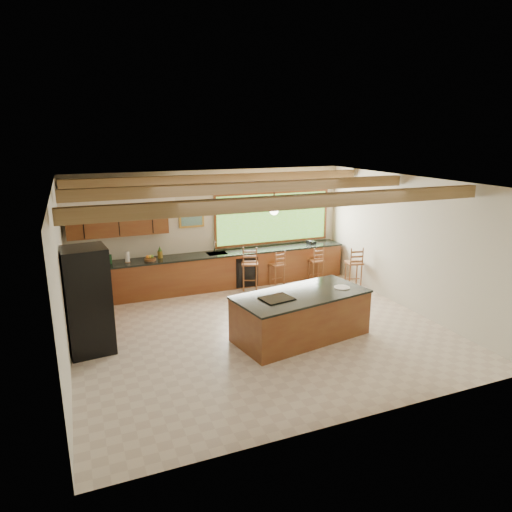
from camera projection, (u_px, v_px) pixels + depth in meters
name	position (u px, v px, depth m)	size (l,w,h in m)	color
ground	(261.00, 331.00, 9.28)	(7.20, 7.20, 0.00)	beige
room_shell	(241.00, 219.00, 9.22)	(7.27, 6.54, 3.02)	beige
counter_run	(190.00, 278.00, 11.11)	(7.12, 3.10, 1.22)	brown
island	(301.00, 315.00, 8.89)	(2.78, 1.66, 0.93)	brown
refrigerator	(88.00, 301.00, 8.18)	(0.84, 0.82, 1.97)	black
bar_stool_a	(278.00, 265.00, 11.81)	(0.40, 0.40, 0.96)	brown
bar_stool_b	(251.00, 264.00, 11.50)	(0.54, 0.54, 1.16)	brown
bar_stool_c	(317.00, 261.00, 12.19)	(0.36, 0.36, 0.96)	brown
bar_stool_d	(355.00, 264.00, 11.67)	(0.47, 0.47, 1.10)	brown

